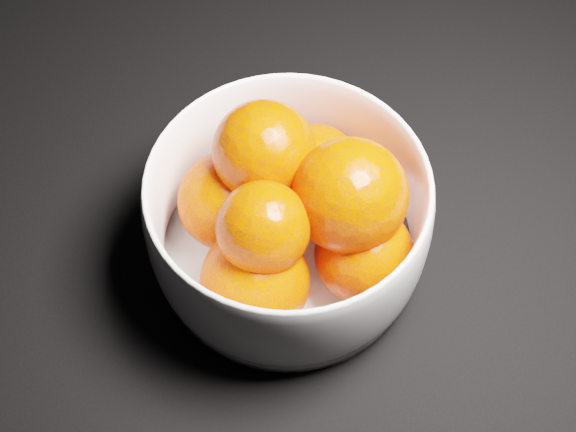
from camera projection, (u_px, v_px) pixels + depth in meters
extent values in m
cylinder|color=white|center=(288.00, 251.00, 0.59)|extent=(0.19, 0.19, 0.01)
sphere|color=#EC3400|center=(315.00, 171.00, 0.58)|extent=(0.07, 0.07, 0.07)
sphere|color=#EC3400|center=(227.00, 201.00, 0.57)|extent=(0.07, 0.07, 0.07)
sphere|color=#EC3400|center=(255.00, 281.00, 0.54)|extent=(0.07, 0.07, 0.07)
sphere|color=#EC3400|center=(364.00, 254.00, 0.55)|extent=(0.07, 0.07, 0.07)
sphere|color=#EC3400|center=(264.00, 151.00, 0.54)|extent=(0.07, 0.07, 0.07)
sphere|color=#EC3400|center=(263.00, 228.00, 0.51)|extent=(0.06, 0.06, 0.06)
sphere|color=#EC3400|center=(350.00, 195.00, 0.52)|extent=(0.08, 0.08, 0.08)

